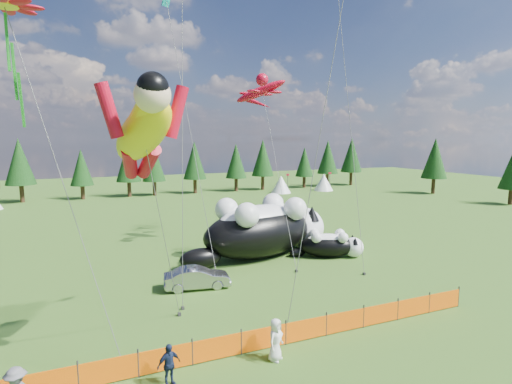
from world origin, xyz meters
TOP-DOWN VIEW (x-y plane):
  - ground at (0.00, 0.00)m, footprint 160.00×160.00m
  - safety_fence at (0.00, -3.00)m, footprint 22.06×0.06m
  - tree_line at (0.00, 45.00)m, footprint 90.00×4.00m
  - festival_tents at (11.00, 40.00)m, footprint 50.00×3.20m
  - cat_large at (5.55, 9.25)m, footprint 12.09×6.16m
  - cat_small at (9.83, 7.08)m, footprint 5.20×3.38m
  - car at (-0.82, 4.75)m, footprint 3.96×1.87m
  - spectator_c at (-4.05, -3.90)m, footprint 1.00×0.72m
  - spectator_e at (0.11, -3.88)m, footprint 0.98×0.92m
  - superhero_kite at (-4.44, -2.11)m, footprint 5.45×6.56m
  - gecko_kite at (6.80, 13.15)m, footprint 6.75×11.43m
  - flower_kite at (-8.77, 0.20)m, footprint 4.91×4.65m
  - diamond_kite_d at (-0.80, 11.23)m, footprint 1.96×6.98m

SIDE VIEW (x-z plane):
  - ground at x=0.00m, z-range 0.00..0.00m
  - safety_fence at x=0.00m, z-range -0.05..1.05m
  - car at x=-0.82m, z-range 0.00..1.25m
  - spectator_c at x=-4.05m, z-range 0.00..1.53m
  - spectator_e at x=0.11m, z-range 0.00..1.69m
  - cat_small at x=9.83m, z-range -0.05..1.93m
  - festival_tents at x=11.00m, z-range 0.00..2.80m
  - cat_large at x=5.55m, z-range -0.11..4.30m
  - tree_line at x=0.00m, z-range 0.00..8.00m
  - superhero_kite at x=-4.44m, z-range 3.15..14.57m
  - gecko_kite at x=6.80m, z-range 5.05..19.83m
  - flower_kite at x=-8.77m, z-range 6.22..20.25m
  - diamond_kite_d at x=-0.80m, z-range 7.43..26.62m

